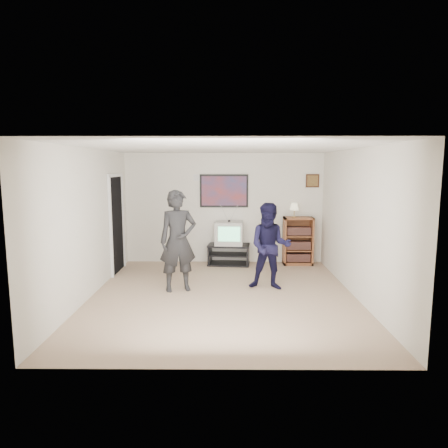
{
  "coord_description": "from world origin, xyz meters",
  "views": [
    {
      "loc": [
        0.07,
        -6.58,
        2.2
      ],
      "look_at": [
        0.01,
        0.68,
        1.15
      ],
      "focal_mm": 32.0,
      "sensor_mm": 36.0,
      "label": 1
    }
  ],
  "objects_px": {
    "crt_television": "(229,233)",
    "person_tall": "(178,241)",
    "media_stand": "(229,254)",
    "person_short": "(270,246)",
    "bookshelf": "(298,241)"
  },
  "relations": [
    {
      "from": "crt_television",
      "to": "person_tall",
      "type": "distance_m",
      "value": 2.12
    },
    {
      "from": "person_tall",
      "to": "person_short",
      "type": "relative_size",
      "value": 1.15
    },
    {
      "from": "bookshelf",
      "to": "person_short",
      "type": "distance_m",
      "value": 2.05
    },
    {
      "from": "crt_television",
      "to": "bookshelf",
      "type": "relative_size",
      "value": 0.57
    },
    {
      "from": "bookshelf",
      "to": "person_tall",
      "type": "xyz_separation_m",
      "value": [
        -2.47,
        -1.95,
        0.36
      ]
    },
    {
      "from": "crt_television",
      "to": "person_tall",
      "type": "bearing_deg",
      "value": -111.66
    },
    {
      "from": "crt_television",
      "to": "bookshelf",
      "type": "distance_m",
      "value": 1.57
    },
    {
      "from": "bookshelf",
      "to": "person_tall",
      "type": "distance_m",
      "value": 3.17
    },
    {
      "from": "media_stand",
      "to": "crt_television",
      "type": "relative_size",
      "value": 1.59
    },
    {
      "from": "media_stand",
      "to": "person_short",
      "type": "bearing_deg",
      "value": -62.29
    },
    {
      "from": "bookshelf",
      "to": "crt_television",
      "type": "bearing_deg",
      "value": -178.16
    },
    {
      "from": "bookshelf",
      "to": "person_tall",
      "type": "height_order",
      "value": "person_tall"
    },
    {
      "from": "crt_television",
      "to": "bookshelf",
      "type": "bearing_deg",
      "value": 5.77
    },
    {
      "from": "media_stand",
      "to": "person_tall",
      "type": "height_order",
      "value": "person_tall"
    },
    {
      "from": "media_stand",
      "to": "person_short",
      "type": "height_order",
      "value": "person_short"
    }
  ]
}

